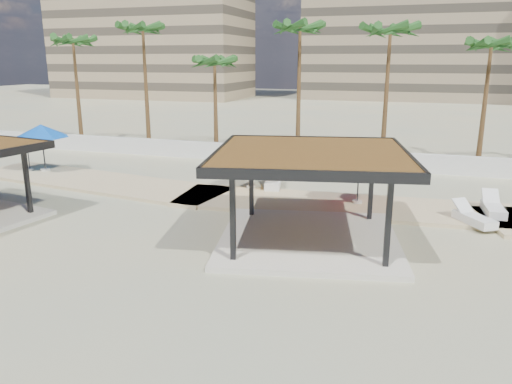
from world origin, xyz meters
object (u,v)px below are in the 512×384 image
Objects in this scene: pavilion_central at (310,188)px; lounger_b at (493,209)px; lounger_a at (273,182)px; umbrella_c at (359,159)px; umbrella_a at (26,139)px; lounger_c at (473,218)px.

lounger_b is (7.12, 5.60, -1.74)m from pavilion_central.
lounger_a is (-3.54, 7.23, -1.73)m from pavilion_central.
umbrella_a is at bearing 177.00° from umbrella_c.
pavilion_central is 2.64× the size of umbrella_a.
lounger_c is at bearing 20.22° from pavilion_central.
umbrella_c is 1.55× the size of lounger_c.
lounger_c is at bearing 147.62° from lounger_b.
lounger_a is at bearing 77.15° from lounger_b.
umbrella_a is (-18.96, 6.42, 0.00)m from pavilion_central.
pavilion_central is 5.50m from umbrella_c.
umbrella_a is 20.16m from umbrella_c.
umbrella_a reaches higher than lounger_b.
lounger_b reaches higher than lounger_c.
lounger_a is 1.06× the size of lounger_b.
lounger_a is (-4.71, 1.86, -1.90)m from umbrella_c.
lounger_a reaches higher than lounger_c.
umbrella_a is 1.27× the size of lounger_a.
pavilion_central is 3.85× the size of lounger_c.
pavilion_central reaches higher than lounger_b.
pavilion_central is 3.37× the size of lounger_a.
umbrella_a reaches higher than lounger_a.
umbrella_a is at bearing 49.56° from lounger_c.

